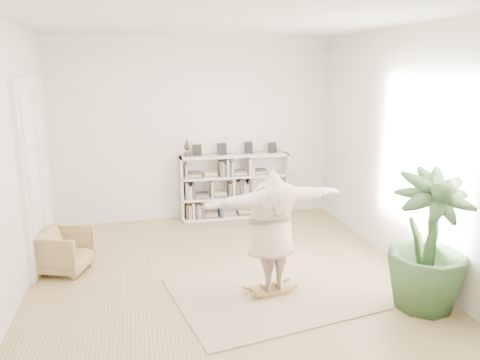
% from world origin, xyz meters
% --- Properties ---
extents(floor, '(6.00, 6.00, 0.00)m').
position_xyz_m(floor, '(0.00, 0.00, 0.00)').
color(floor, olive).
rests_on(floor, ground).
extents(room_shell, '(6.00, 6.00, 6.00)m').
position_xyz_m(room_shell, '(0.00, 2.94, 3.51)').
color(room_shell, silver).
rests_on(room_shell, floor).
extents(doors, '(0.09, 1.78, 2.92)m').
position_xyz_m(doors, '(-2.70, 1.30, 1.40)').
color(doors, white).
rests_on(doors, floor).
extents(bookshelf, '(2.20, 0.35, 1.64)m').
position_xyz_m(bookshelf, '(0.74, 2.82, 0.64)').
color(bookshelf, silver).
rests_on(bookshelf, floor).
extents(armchair, '(0.90, 0.89, 0.64)m').
position_xyz_m(armchair, '(-2.30, 0.77, 0.32)').
color(armchair, '#A68657').
rests_on(armchair, floor).
extents(rug, '(2.82, 2.42, 0.02)m').
position_xyz_m(rug, '(0.50, -0.63, 0.01)').
color(rug, tan).
rests_on(rug, floor).
extents(rocker_board, '(0.54, 0.38, 0.10)m').
position_xyz_m(rocker_board, '(0.50, -0.63, 0.07)').
color(rocker_board, olive).
rests_on(rocker_board, rug).
extents(person, '(2.08, 0.90, 1.64)m').
position_xyz_m(person, '(0.50, -0.63, 0.94)').
color(person, beige).
rests_on(person, rocker_board).
extents(houseplant, '(1.09, 1.09, 1.77)m').
position_xyz_m(houseplant, '(2.30, -1.40, 0.89)').
color(houseplant, '#2F4E27').
rests_on(houseplant, floor).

